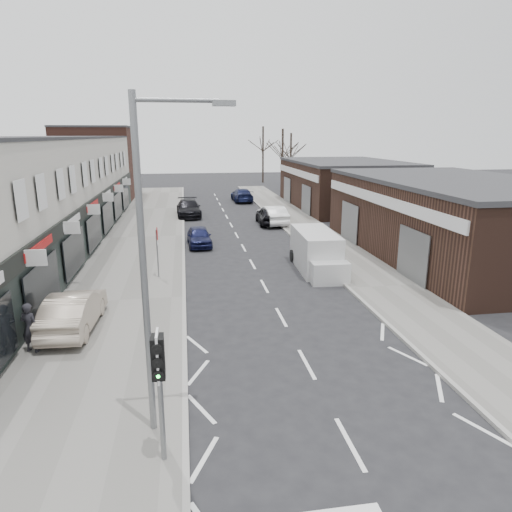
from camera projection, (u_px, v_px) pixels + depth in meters
name	position (u px, v px, depth m)	size (l,w,h in m)	color
ground	(325.00, 398.00, 12.92)	(160.00, 160.00, 0.00)	black
pavement_left	(144.00, 237.00, 32.91)	(5.50, 64.00, 0.12)	slate
pavement_right	(311.00, 232.00, 34.77)	(3.50, 64.00, 0.12)	slate
shop_terrace_left	(27.00, 195.00, 28.61)	(8.00, 41.00, 7.10)	beige
brick_block_far	(98.00, 164.00, 52.84)	(8.00, 10.00, 8.00)	#4B2920
right_unit_near	(456.00, 220.00, 27.58)	(10.00, 18.00, 4.50)	#39221A
right_unit_far	(344.00, 185.00, 46.68)	(10.00, 16.00, 4.50)	#39221A
tree_far_a	(282.00, 192.00, 60.10)	(3.60, 3.60, 8.00)	#382D26
tree_far_b	(290.00, 186.00, 66.20)	(3.60, 3.60, 7.50)	#382D26
tree_far_c	(263.00, 183.00, 71.48)	(3.60, 3.60, 8.50)	#382D26
traffic_light	(159.00, 367.00, 9.72)	(0.28, 0.60, 3.10)	slate
street_lamp	(150.00, 254.00, 10.30)	(2.23, 0.22, 8.00)	slate
warning_sign	(157.00, 237.00, 23.04)	(0.12, 0.80, 2.70)	slate
white_van	(316.00, 252.00, 24.94)	(2.14, 5.57, 2.14)	silver
sedan_on_pavement	(74.00, 311.00, 17.07)	(1.55, 4.43, 1.46)	tan
pedestrian	(30.00, 328.00, 15.22)	(0.63, 0.42, 1.74)	black
parked_car_left_a	(199.00, 236.00, 30.53)	(1.52, 3.77, 1.29)	#111538
parked_car_left_b	(189.00, 208.00, 41.54)	(2.11, 5.20, 1.51)	black
parked_car_right_a	(273.00, 215.00, 37.86)	(1.64, 4.71, 1.55)	silver
parked_car_right_b	(269.00, 215.00, 37.81)	(1.82, 4.53, 1.54)	black
parked_car_right_c	(242.00, 195.00, 50.88)	(2.04, 5.01, 1.46)	#12183A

